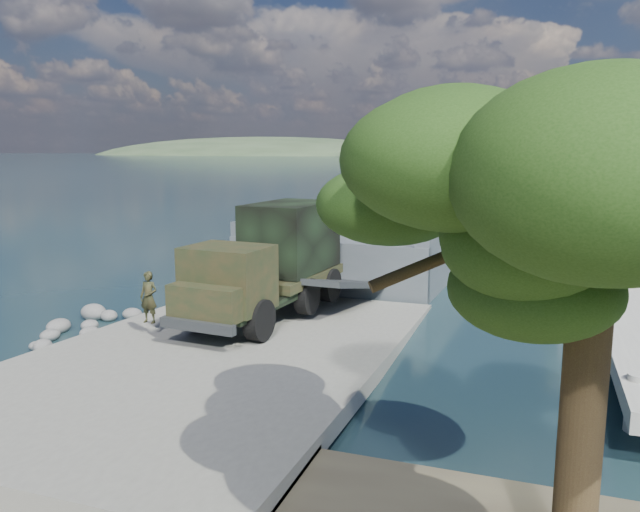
{
  "coord_description": "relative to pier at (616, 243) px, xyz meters",
  "views": [
    {
      "loc": [
        8.97,
        -17.4,
        6.55
      ],
      "look_at": [
        0.76,
        6.0,
        2.27
      ],
      "focal_mm": 35.0,
      "sensor_mm": 36.0,
      "label": 1
    }
  ],
  "objects": [
    {
      "name": "overhang_tree",
      "position": [
        -3.82,
        -27.19,
        3.84
      ],
      "size": [
        7.48,
        6.89,
        6.79
      ],
      "color": "#322114",
      "rests_on": "ground"
    },
    {
      "name": "military_truck",
      "position": [
        -13.11,
        -15.59,
        0.89
      ],
      "size": [
        3.46,
        8.83,
        4.0
      ],
      "rotation": [
        0.0,
        0.0,
        -0.09
      ],
      "color": "black",
      "rests_on": "boat_ramp"
    },
    {
      "name": "boat_ramp",
      "position": [
        -13.0,
        -19.77,
        -1.35
      ],
      "size": [
        10.0,
        18.0,
        0.5
      ],
      "primitive_type": "cube",
      "color": "gray",
      "rests_on": "ground"
    },
    {
      "name": "shoreline_rocks",
      "position": [
        -19.2,
        -18.27,
        -1.6
      ],
      "size": [
        3.2,
        5.6,
        0.9
      ],
      "primitive_type": null,
      "color": "#62615F",
      "rests_on": "ground"
    },
    {
      "name": "landing_craft",
      "position": [
        -12.1,
        5.44,
        -0.69
      ],
      "size": [
        11.29,
        37.88,
        11.13
      ],
      "rotation": [
        0.0,
        0.0,
        -0.06
      ],
      "color": "#4D575A",
      "rests_on": "ground"
    },
    {
      "name": "soldier",
      "position": [
        -15.89,
        -19.29,
        -0.24
      ],
      "size": [
        0.63,
        0.41,
        1.71
      ],
      "primitive_type": "imported",
      "rotation": [
        0.0,
        0.0,
        -0.0
      ],
      "color": "black",
      "rests_on": "boat_ramp"
    },
    {
      "name": "pier",
      "position": [
        0.0,
        0.0,
        0.0
      ],
      "size": [
        6.4,
        44.0,
        6.1
      ],
      "color": "#ADACA2",
      "rests_on": "ground"
    },
    {
      "name": "distant_headlands",
      "position": [
        37.0,
        541.23,
        -1.6
      ],
      "size": [
        1000.0,
        240.0,
        48.0
      ],
      "primitive_type": null,
      "color": "#32492E",
      "rests_on": "ground"
    },
    {
      "name": "ground",
      "position": [
        -13.0,
        -18.77,
        -1.6
      ],
      "size": [
        1400.0,
        1400.0,
        0.0
      ],
      "primitive_type": "plane",
      "color": "#1B3642",
      "rests_on": "ground"
    }
  ]
}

